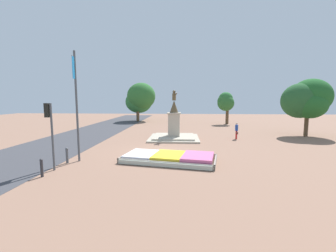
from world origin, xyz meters
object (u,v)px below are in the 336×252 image
(kerb_bollard_mid_a, at_px, (67,155))
(statue_monument, at_px, (174,130))
(flower_planter, at_px, (170,158))
(banner_pole, at_px, (77,105))
(kerb_bollard_south, at_px, (42,167))
(pedestrian_with_handbag, at_px, (237,130))
(traffic_light_near_crossing, at_px, (50,124))

(kerb_bollard_mid_a, bearing_deg, statue_monument, 55.29)
(flower_planter, xyz_separation_m, banner_pole, (-6.09, -0.29, 3.54))
(flower_planter, relative_size, banner_pole, 0.92)
(flower_planter, bearing_deg, kerb_bollard_south, -152.85)
(statue_monument, bearing_deg, banner_pole, -123.95)
(banner_pole, height_order, kerb_bollard_south, banner_pole)
(flower_planter, bearing_deg, pedestrian_with_handbag, 54.36)
(kerb_bollard_south, bearing_deg, kerb_bollard_mid_a, 89.55)
(kerb_bollard_south, bearing_deg, banner_pole, 79.84)
(traffic_light_near_crossing, height_order, kerb_bollard_mid_a, traffic_light_near_crossing)
(statue_monument, bearing_deg, kerb_bollard_south, -118.59)
(flower_planter, xyz_separation_m, traffic_light_near_crossing, (-6.75, -2.28, 2.48))
(traffic_light_near_crossing, bearing_deg, pedestrian_with_handbag, 40.42)
(statue_monument, relative_size, traffic_light_near_crossing, 1.31)
(flower_planter, xyz_separation_m, kerb_bollard_mid_a, (-6.63, -0.82, 0.31))
(kerb_bollard_south, bearing_deg, flower_planter, 27.15)
(kerb_bollard_mid_a, bearing_deg, kerb_bollard_south, -90.45)
(flower_planter, xyz_separation_m, statue_monument, (-0.08, 8.64, 0.67))
(statue_monument, bearing_deg, pedestrian_with_handbag, 2.47)
(flower_planter, bearing_deg, banner_pole, -177.32)
(kerb_bollard_south, bearing_deg, statue_monument, 61.41)
(flower_planter, relative_size, pedestrian_with_handbag, 3.79)
(flower_planter, bearing_deg, statue_monument, 90.55)
(statue_monument, relative_size, kerb_bollard_mid_a, 4.98)
(banner_pole, relative_size, kerb_bollard_south, 7.24)
(flower_planter, relative_size, kerb_bollard_mid_a, 6.43)
(flower_planter, relative_size, traffic_light_near_crossing, 1.69)
(flower_planter, xyz_separation_m, kerb_bollard_south, (-6.65, -3.41, 0.29))
(traffic_light_near_crossing, distance_m, banner_pole, 2.35)
(statue_monument, relative_size, pedestrian_with_handbag, 2.93)
(statue_monument, xyz_separation_m, traffic_light_near_crossing, (-6.67, -10.92, 1.82))
(statue_monument, distance_m, pedestrian_with_handbag, 6.48)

